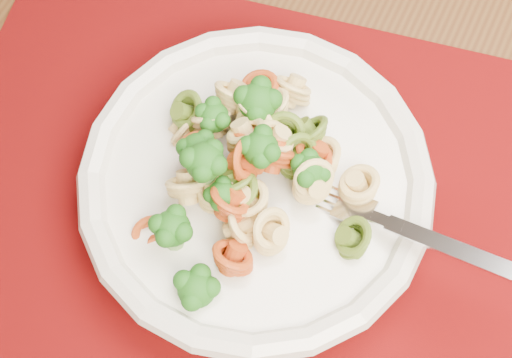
% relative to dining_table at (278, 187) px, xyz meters
% --- Properties ---
extents(dining_table, '(1.42, 1.01, 0.77)m').
position_rel_dining_table_xyz_m(dining_table, '(0.00, 0.00, 0.00)').
color(dining_table, '#4D2F15').
rests_on(dining_table, ground).
extents(placemat, '(0.48, 0.39, 0.00)m').
position_rel_dining_table_xyz_m(placemat, '(-0.01, -0.07, 0.11)').
color(placemat, '#5B0603').
rests_on(placemat, dining_table).
extents(pasta_bowl, '(0.25, 0.25, 0.05)m').
position_rel_dining_table_xyz_m(pasta_bowl, '(-0.00, -0.06, 0.14)').
color(pasta_bowl, white).
rests_on(pasta_bowl, placemat).
extents(pasta_broccoli_heap, '(0.21, 0.21, 0.06)m').
position_rel_dining_table_xyz_m(pasta_broccoli_heap, '(-0.00, -0.06, 0.16)').
color(pasta_broccoli_heap, '#E9CC73').
rests_on(pasta_broccoli_heap, pasta_bowl).
extents(fork, '(0.18, 0.06, 0.08)m').
position_rel_dining_table_xyz_m(fork, '(0.07, -0.06, 0.16)').
color(fork, silver).
rests_on(fork, pasta_bowl).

